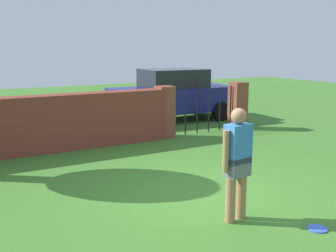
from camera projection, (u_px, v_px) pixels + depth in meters
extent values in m
plane|color=#3D7528|center=(207.00, 196.00, 6.69)|extent=(40.00, 40.00, 0.00)
cube|color=brown|center=(51.00, 123.00, 9.44)|extent=(5.91, 0.50, 1.34)
cylinder|color=#9E704C|center=(242.00, 190.00, 5.74)|extent=(0.14, 0.14, 0.85)
cylinder|color=#9E704C|center=(231.00, 193.00, 5.61)|extent=(0.14, 0.14, 0.85)
cube|color=slate|center=(237.00, 166.00, 5.60)|extent=(0.38, 0.26, 0.28)
cube|color=#3372BF|center=(238.00, 144.00, 5.54)|extent=(0.38, 0.26, 0.55)
sphere|color=#9E704C|center=(239.00, 116.00, 5.46)|extent=(0.22, 0.22, 0.22)
cylinder|color=#9E704C|center=(249.00, 147.00, 5.68)|extent=(0.09, 0.09, 0.58)
cylinder|color=#9E704C|center=(226.00, 151.00, 5.42)|extent=(0.09, 0.09, 0.58)
cube|color=brown|center=(165.00, 112.00, 10.92)|extent=(0.44, 0.44, 1.40)
cube|color=brown|center=(238.00, 105.00, 12.14)|extent=(0.44, 0.44, 1.40)
cylinder|color=black|center=(173.00, 113.00, 11.06)|extent=(0.04, 0.04, 1.30)
cylinder|color=black|center=(186.00, 112.00, 11.25)|extent=(0.04, 0.04, 1.30)
cylinder|color=black|center=(197.00, 111.00, 11.44)|extent=(0.04, 0.04, 1.30)
cylinder|color=black|center=(209.00, 110.00, 11.63)|extent=(0.04, 0.04, 1.30)
cylinder|color=black|center=(220.00, 109.00, 11.82)|extent=(0.04, 0.04, 1.30)
cylinder|color=black|center=(231.00, 108.00, 12.02)|extent=(0.04, 0.04, 1.30)
cube|color=navy|center=(173.00, 99.00, 13.44)|extent=(4.26, 1.85, 0.80)
cube|color=#1E2328|center=(173.00, 78.00, 13.30)|extent=(2.05, 1.57, 0.60)
cylinder|color=black|center=(147.00, 118.00, 12.16)|extent=(0.65, 0.24, 0.64)
cylinder|color=black|center=(126.00, 110.00, 13.64)|extent=(0.65, 0.24, 0.64)
cylinder|color=black|center=(221.00, 111.00, 13.40)|extent=(0.65, 0.24, 0.64)
cylinder|color=black|center=(195.00, 105.00, 14.88)|extent=(0.65, 0.24, 0.64)
cylinder|color=blue|center=(317.00, 229.00, 5.46)|extent=(0.27, 0.27, 0.02)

